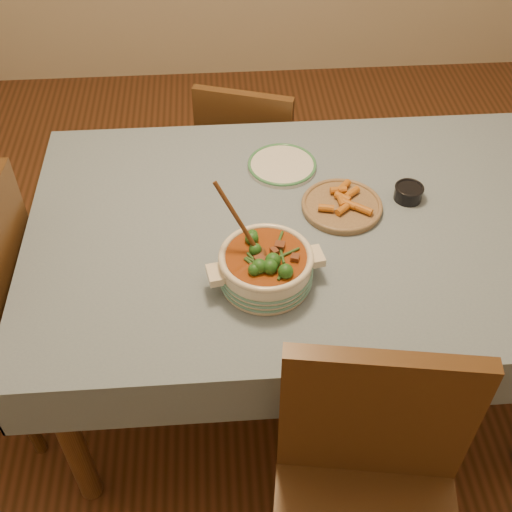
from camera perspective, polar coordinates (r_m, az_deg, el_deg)
The scene contains 8 objects.
floor at distance 2.50m, azimuth 3.62°, elevation -9.98°, with size 4.50×4.50×0.00m, color #452913.
dining_table at distance 1.99m, azimuth 4.48°, elevation 0.97°, with size 1.68×1.08×0.76m.
stew_casserole at distance 1.71m, azimuth 0.88°, elevation -0.82°, with size 0.32×0.29×0.30m.
white_plate at distance 2.13m, azimuth 2.33°, elevation 8.07°, with size 0.24×0.24×0.02m.
condiment_bowl at distance 2.05m, azimuth 13.42°, elevation 5.57°, with size 0.10×0.10×0.05m.
fried_plate at distance 1.98m, azimuth 7.64°, elevation 4.54°, with size 0.28×0.28×0.04m.
chair_far at distance 2.67m, azimuth -0.54°, elevation 8.87°, with size 0.48×0.48×0.82m.
chair_near at distance 1.67m, azimuth 9.94°, elevation -20.58°, with size 0.52×0.52×0.97m.
Camera 1 is at (-0.26, -1.40, 2.05)m, focal length 45.00 mm.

